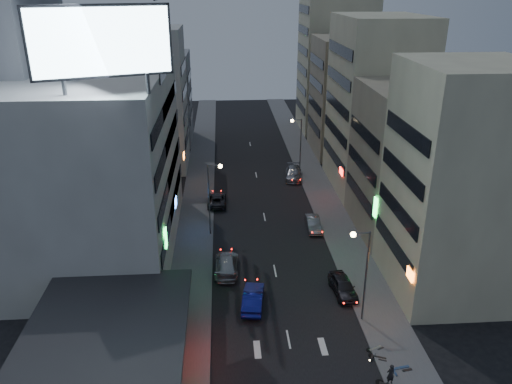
{
  "coord_description": "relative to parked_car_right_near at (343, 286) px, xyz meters",
  "views": [
    {
      "loc": [
        -4.68,
        -26.96,
        25.48
      ],
      "look_at": [
        -1.39,
        20.35,
        5.6
      ],
      "focal_mm": 35.0,
      "sensor_mm": 36.0,
      "label": 1
    }
  ],
  "objects": [
    {
      "name": "scooter_black_a",
      "position": [
        1.33,
        -11.34,
        -0.02
      ],
      "size": [
        1.38,
        2.12,
        1.23
      ],
      "primitive_type": null,
      "rotation": [
        0.0,
        0.0,
        1.18
      ],
      "color": "black",
      "rests_on": "sidewalk_right"
    },
    {
      "name": "sidewalk_left",
      "position": [
        -13.6,
        20.15,
        -0.7
      ],
      "size": [
        4.0,
        120.0,
        0.12
      ],
      "primitive_type": "cube",
      "color": "#4C4C4F",
      "rests_on": "ground"
    },
    {
      "name": "billboard",
      "position": [
        -18.59,
        0.12,
        20.9
      ],
      "size": [
        9.52,
        3.75,
        6.2
      ],
      "rotation": [
        0.0,
        0.0,
        0.35
      ],
      "color": "#595B60",
      "rests_on": "white_building"
    },
    {
      "name": "scooter_black_b",
      "position": [
        1.32,
        -8.53,
        -0.13
      ],
      "size": [
        1.14,
        1.74,
        1.01
      ],
      "primitive_type": null,
      "rotation": [
        0.0,
        0.0,
        1.18
      ],
      "color": "black",
      "rests_on": "sidewalk_right"
    },
    {
      "name": "shophouse_near",
      "position": [
        9.4,
        0.65,
        9.24
      ],
      "size": [
        10.0,
        11.0,
        20.0
      ],
      "primitive_type": "cube",
      "color": "beige",
      "rests_on": "ground"
    },
    {
      "name": "scooter_silver_b",
      "position": [
        1.27,
        -7.09,
        -0.15
      ],
      "size": [
        1.14,
        1.68,
        0.98
      ],
      "primitive_type": null,
      "rotation": [
        0.0,
        0.0,
        1.99
      ],
      "color": "#A8ACB0",
      "rests_on": "sidewalk_right"
    },
    {
      "name": "far_right_a",
      "position": [
        9.9,
        40.15,
        8.24
      ],
      "size": [
        11.0,
        12.0,
        18.0
      ],
      "primitive_type": "cube",
      "color": "tan",
      "rests_on": "ground"
    },
    {
      "name": "far_left_b",
      "position": [
        -21.6,
        48.15,
        6.74
      ],
      "size": [
        12.0,
        10.0,
        15.0
      ],
      "primitive_type": "cube",
      "color": "gray",
      "rests_on": "ground"
    },
    {
      "name": "far_left_a",
      "position": [
        -21.1,
        35.15,
        9.24
      ],
      "size": [
        11.0,
        10.0,
        20.0
      ],
      "primitive_type": "cube",
      "color": "beige",
      "rests_on": "ground"
    },
    {
      "name": "scooter_silver_a",
      "position": [
        2.06,
        -11.67,
        -0.15
      ],
      "size": [
        0.66,
        1.64,
        0.98
      ],
      "primitive_type": null,
      "rotation": [
        0.0,
        0.0,
        1.49
      ],
      "color": "#ACADB4",
      "rests_on": "sidewalk_right"
    },
    {
      "name": "road_car_blue",
      "position": [
        -8.05,
        -1.3,
        0.03
      ],
      "size": [
        2.31,
        4.96,
        1.57
      ],
      "primitive_type": "imported",
      "rotation": [
        0.0,
        0.0,
        3.0
      ],
      "color": "navy",
      "rests_on": "ground"
    },
    {
      "name": "far_right_b",
      "position": [
        10.4,
        54.15,
        11.24
      ],
      "size": [
        12.0,
        12.0,
        24.0
      ],
      "primitive_type": "cube",
      "color": "beige",
      "rests_on": "ground"
    },
    {
      "name": "parked_car_right_near",
      "position": [
        0.0,
        0.0,
        0.0
      ],
      "size": [
        2.17,
        4.59,
        1.52
      ],
      "primitive_type": "imported",
      "rotation": [
        0.0,
        0.0,
        0.09
      ],
      "color": "#2B2A2F",
      "rests_on": "ground"
    },
    {
      "name": "street_lamp_left",
      "position": [
        -11.5,
        12.15,
        4.61
      ],
      "size": [
        1.6,
        0.44,
        8.02
      ],
      "color": "#595B60",
      "rests_on": "sidewalk_left"
    },
    {
      "name": "parked_car_left",
      "position": [
        -11.2,
        20.14,
        -0.08
      ],
      "size": [
        2.32,
        4.89,
        1.35
      ],
      "primitive_type": "imported",
      "rotation": [
        0.0,
        0.0,
        3.13
      ],
      "color": "black",
      "rests_on": "ground"
    },
    {
      "name": "parked_car_right_mid",
      "position": [
        -0.43,
        12.61,
        -0.07
      ],
      "size": [
        1.56,
        4.19,
        1.37
      ],
      "primitive_type": "imported",
      "rotation": [
        0.0,
        0.0,
        -0.03
      ],
      "color": "gray",
      "rests_on": "ground"
    },
    {
      "name": "white_building",
      "position": [
        -22.6,
        10.15,
        8.24
      ],
      "size": [
        14.0,
        24.0,
        18.0
      ],
      "primitive_type": "cube",
      "color": "beige",
      "rests_on": "ground"
    },
    {
      "name": "ground",
      "position": [
        -5.6,
        -9.85,
        -0.76
      ],
      "size": [
        180.0,
        180.0,
        0.0
      ],
      "primitive_type": "plane",
      "color": "black",
      "rests_on": "ground"
    },
    {
      "name": "street_lamp_right_near",
      "position": [
        0.3,
        -3.85,
        4.61
      ],
      "size": [
        1.6,
        0.44,
        8.02
      ],
      "color": "#595B60",
      "rests_on": "sidewalk_right"
    },
    {
      "name": "food_court",
      "position": [
        -19.5,
        -7.85,
        1.23
      ],
      "size": [
        11.0,
        13.0,
        3.88
      ],
      "color": "beige",
      "rests_on": "ground"
    },
    {
      "name": "scooter_blue",
      "position": [
        2.61,
        -9.37,
        -0.01
      ],
      "size": [
        1.03,
        2.14,
        1.25
      ],
      "primitive_type": null,
      "rotation": [
        0.0,
        0.0,
        1.75
      ],
      "color": "navy",
      "rests_on": "sidewalk_right"
    },
    {
      "name": "person",
      "position": [
        0.7,
        -11.03,
        0.16
      ],
      "size": [
        0.66,
        0.5,
        1.61
      ],
      "primitive_type": "imported",
      "rotation": [
        0.0,
        0.0,
        3.37
      ],
      "color": "black",
      "rests_on": "sidewalk_right"
    },
    {
      "name": "shophouse_mid",
      "position": [
        9.9,
        12.15,
        7.24
      ],
      "size": [
        11.0,
        12.0,
        16.0
      ],
      "primitive_type": "cube",
      "color": "tan",
      "rests_on": "ground"
    },
    {
      "name": "street_lamp_right_far",
      "position": [
        0.3,
        30.15,
        4.61
      ],
      "size": [
        1.6,
        0.44,
        8.02
      ],
      "color": "#595B60",
      "rests_on": "sidewalk_right"
    },
    {
      "name": "shophouse_far",
      "position": [
        9.4,
        25.15,
        10.24
      ],
      "size": [
        10.0,
        14.0,
        22.0
      ],
      "primitive_type": "cube",
      "color": "beige",
      "rests_on": "ground"
    },
    {
      "name": "sidewalk_right",
      "position": [
        2.4,
        20.15,
        -0.7
      ],
      "size": [
        4.0,
        120.0,
        0.12
      ],
      "primitive_type": "cube",
      "color": "#4C4C4F",
      "rests_on": "ground"
    },
    {
      "name": "road_car_silver",
      "position": [
        -10.23,
        4.39,
        0.03
      ],
      "size": [
        2.41,
        5.5,
        1.57
      ],
      "primitive_type": "imported",
      "rotation": [
        0.0,
        0.0,
        3.1
      ],
      "color": "#9A9EA1",
      "rests_on": "ground"
    },
    {
      "name": "parked_car_right_far",
      "position": [
        -0.45,
        28.42,
        0.02
      ],
      "size": [
        2.88,
        5.59,
        1.55
      ],
      "primitive_type": "imported",
      "rotation": [
        0.0,
        0.0,
        -0.14
      ],
      "color": "gray",
      "rests_on": "ground"
    }
  ]
}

